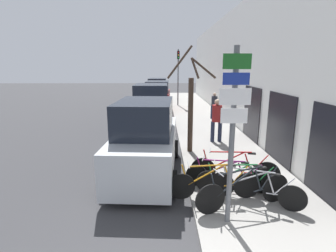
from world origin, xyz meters
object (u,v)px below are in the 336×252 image
object	(u,v)px
signpost	(233,129)
bicycle_5	(234,170)
bicycle_1	(256,189)
bicycle_2	(214,184)
parked_car_2	(158,97)
pedestrian_far	(214,104)
bicycle_3	(240,181)
traffic_light	(178,70)
bicycle_0	(244,191)
parked_car_0	(146,141)
parked_car_1	(152,110)
parked_car_3	(157,91)
street_tree	(191,108)
pedestrian_near	(217,117)
bicycle_4	(228,176)

from	to	relation	value
signpost	bicycle_5	distance (m)	2.46
bicycle_1	bicycle_2	world-z (taller)	bicycle_2
signpost	parked_car_2	bearing A→B (deg)	96.92
pedestrian_far	bicycle_3	bearing A→B (deg)	78.49
pedestrian_far	traffic_light	xyz separation A→B (m)	(-1.93, 5.71, 1.96)
bicycle_0	bicycle_2	xyz separation A→B (m)	(-0.60, 0.44, -0.02)
parked_car_0	traffic_light	world-z (taller)	traffic_light
parked_car_1	bicycle_5	bearing A→B (deg)	-69.35
signpost	parked_car_2	size ratio (longest dim) A/B	0.76
parked_car_3	pedestrian_far	distance (m)	10.09
bicycle_1	bicycle_2	xyz separation A→B (m)	(-0.93, 0.23, 0.02)
parked_car_3	street_tree	xyz separation A→B (m)	(1.60, -15.77, 0.82)
bicycle_1	pedestrian_far	size ratio (longest dim) A/B	1.22
bicycle_3	parked_car_1	bearing A→B (deg)	24.86
bicycle_5	pedestrian_near	size ratio (longest dim) A/B	1.29
bicycle_1	parked_car_0	size ratio (longest dim) A/B	0.41
bicycle_4	parked_car_0	distance (m)	2.72
bicycle_0	bicycle_4	size ratio (longest dim) A/B	1.08
bicycle_5	parked_car_1	bearing A→B (deg)	31.41
bicycle_0	bicycle_4	bearing A→B (deg)	-7.88
bicycle_3	parked_car_0	size ratio (longest dim) A/B	0.46
bicycle_1	bicycle_5	world-z (taller)	bicycle_5
bicycle_3	parked_car_2	world-z (taller)	parked_car_2
signpost	bicycle_1	xyz separation A→B (m)	(0.83, 0.75, -1.63)
bicycle_0	bicycle_2	size ratio (longest dim) A/B	1.03
bicycle_1	parked_car_1	world-z (taller)	parked_car_1
bicycle_4	parked_car_1	xyz separation A→B (m)	(-2.32, 7.33, 0.58)
bicycle_4	parked_car_3	size ratio (longest dim) A/B	0.48
traffic_light	bicycle_3	bearing A→B (deg)	-87.30
bicycle_4	traffic_light	world-z (taller)	traffic_light
street_tree	traffic_light	xyz separation A→B (m)	(0.19, 12.09, 1.20)
bicycle_0	parked_car_2	bearing A→B (deg)	-8.07
bicycle_2	bicycle_5	world-z (taller)	bicycle_5
parked_car_1	signpost	bearing A→B (deg)	-76.81
signpost	parked_car_0	world-z (taller)	signpost
bicycle_3	bicycle_4	size ratio (longest dim) A/B	1.01
parked_car_1	traffic_light	size ratio (longest dim) A/B	0.95
parked_car_0	parked_car_3	world-z (taller)	parked_car_0
bicycle_3	parked_car_1	distance (m)	8.05
street_tree	parked_car_0	bearing A→B (deg)	-131.66
bicycle_0	bicycle_5	size ratio (longest dim) A/B	0.99
parked_car_3	street_tree	bearing A→B (deg)	-83.27
bicycle_5	parked_car_3	size ratio (longest dim) A/B	0.52
pedestrian_near	pedestrian_far	world-z (taller)	pedestrian_near
bicycle_0	bicycle_4	distance (m)	0.94
bicycle_1	bicycle_2	size ratio (longest dim) A/B	0.87
bicycle_4	parked_car_1	size ratio (longest dim) A/B	0.50
bicycle_5	parked_car_0	xyz separation A→B (m)	(-2.49, 1.14, 0.50)
parked_car_2	pedestrian_far	world-z (taller)	parked_car_2
signpost	parked_car_0	size ratio (longest dim) A/B	0.75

